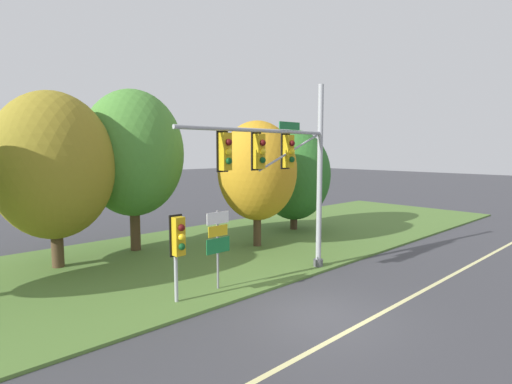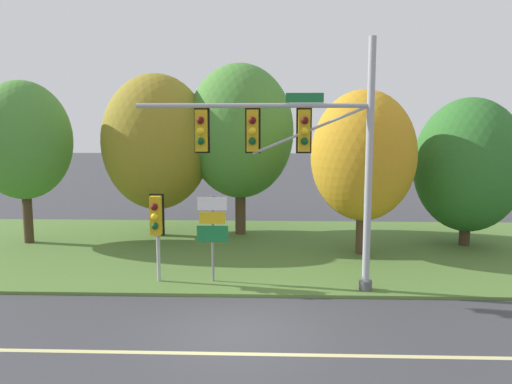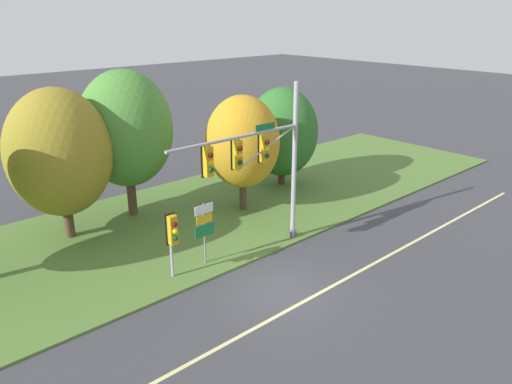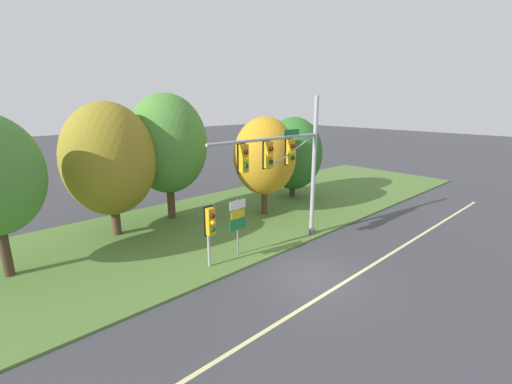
# 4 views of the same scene
# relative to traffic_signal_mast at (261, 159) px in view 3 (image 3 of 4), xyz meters

# --- Properties ---
(ground_plane) EXTENTS (160.00, 160.00, 0.00)m
(ground_plane) POSITION_rel_traffic_signal_mast_xyz_m (-1.62, -3.02, -4.46)
(ground_plane) COLOR #3D3D42
(lane_stripe) EXTENTS (36.00, 0.16, 0.01)m
(lane_stripe) POSITION_rel_traffic_signal_mast_xyz_m (-1.62, -4.22, -4.46)
(lane_stripe) COLOR beige
(lane_stripe) RESTS_ON ground
(grass_verge) EXTENTS (48.00, 11.50, 0.10)m
(grass_verge) POSITION_rel_traffic_signal_mast_xyz_m (-1.62, 5.23, -4.41)
(grass_verge) COLOR #517533
(grass_verge) RESTS_ON ground
(traffic_signal_mast) EXTENTS (7.07, 0.49, 7.50)m
(traffic_signal_mast) POSITION_rel_traffic_signal_mast_xyz_m (0.00, 0.00, 0.00)
(traffic_signal_mast) COLOR #9EA0A5
(traffic_signal_mast) RESTS_ON grass_verge
(pedestrian_signal_near_kerb) EXTENTS (0.46, 0.55, 2.85)m
(pedestrian_signal_near_kerb) POSITION_rel_traffic_signal_mast_xyz_m (-4.39, 0.49, -2.34)
(pedestrian_signal_near_kerb) COLOR #9EA0A5
(pedestrian_signal_near_kerb) RESTS_ON grass_verge
(route_sign_post) EXTENTS (1.00, 0.08, 2.78)m
(route_sign_post) POSITION_rel_traffic_signal_mast_xyz_m (-2.65, 0.72, -2.57)
(route_sign_post) COLOR slate
(route_sign_post) RESTS_ON grass_verge
(tree_left_of_mast) EXTENTS (4.82, 4.82, 7.25)m
(tree_left_of_mast) POSITION_rel_traffic_signal_mast_xyz_m (-5.93, 7.38, -0.14)
(tree_left_of_mast) COLOR #4C3823
(tree_left_of_mast) RESTS_ON grass_verge
(tree_behind_signpost) EXTENTS (4.82, 4.82, 7.73)m
(tree_behind_signpost) POSITION_rel_traffic_signal_mast_xyz_m (-2.23, 7.84, 0.33)
(tree_behind_signpost) COLOR #4C3823
(tree_behind_signpost) RESTS_ON grass_verge
(tree_mid_verge) EXTENTS (3.99, 3.99, 6.33)m
(tree_mid_verge) POSITION_rel_traffic_signal_mast_xyz_m (2.70, 4.40, -0.54)
(tree_mid_verge) COLOR #4C3823
(tree_mid_verge) RESTS_ON grass_verge
(tree_tall_centre) EXTENTS (4.40, 4.40, 6.11)m
(tree_tall_centre) POSITION_rel_traffic_signal_mast_xyz_m (7.30, 5.99, -1.01)
(tree_tall_centre) COLOR #423021
(tree_tall_centre) RESTS_ON grass_verge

